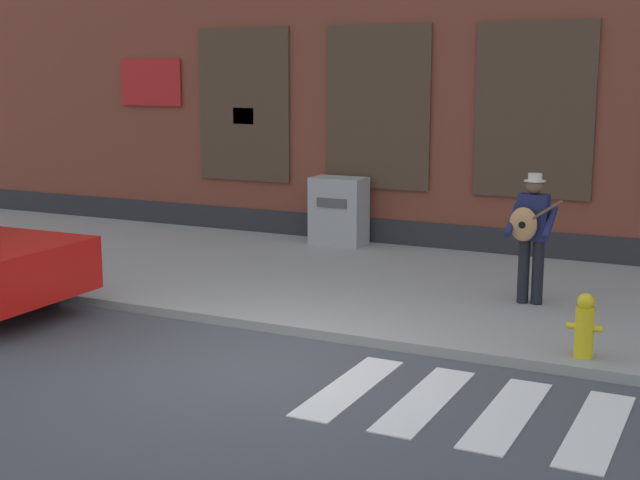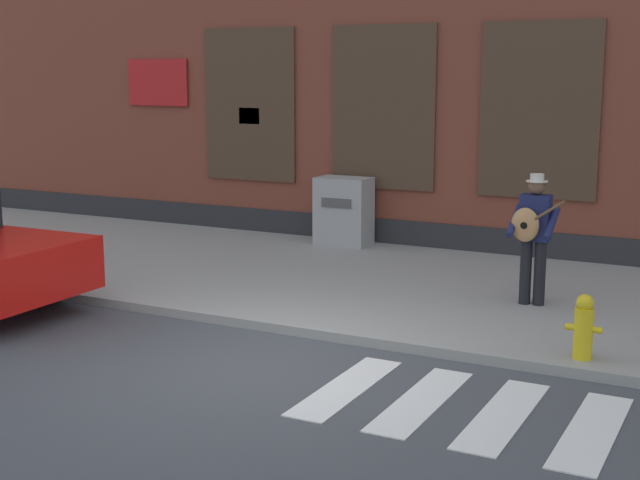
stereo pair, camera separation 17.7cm
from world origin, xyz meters
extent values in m
plane|color=#424449|center=(0.00, 0.00, 0.00)|extent=(160.00, 160.00, 0.00)
cube|color=gray|center=(0.00, 3.74, 0.06)|extent=(28.00, 5.38, 0.12)
cube|color=#28282B|center=(0.00, 6.41, 0.28)|extent=(28.00, 0.04, 0.55)
cube|color=#473323|center=(-4.04, 6.40, 2.49)|extent=(1.92, 0.06, 2.81)
cube|color=black|center=(-4.04, 6.39, 2.49)|extent=(1.80, 0.03, 2.69)
cube|color=#473323|center=(-1.35, 6.40, 2.49)|extent=(1.92, 0.06, 2.81)
cube|color=black|center=(-1.35, 6.39, 2.49)|extent=(1.80, 0.03, 2.69)
cube|color=#473323|center=(1.35, 6.40, 2.49)|extent=(1.92, 0.06, 2.81)
cube|color=black|center=(1.35, 6.39, 2.49)|extent=(1.80, 0.03, 2.69)
cube|color=red|center=(-6.14, 6.39, 2.90)|extent=(1.40, 0.04, 0.90)
cube|color=yellow|center=(-4.04, 6.38, 2.29)|extent=(0.44, 0.02, 0.30)
cube|color=silver|center=(1.16, -0.25, 0.01)|extent=(0.42, 1.90, 0.01)
cube|color=silver|center=(1.95, -0.25, 0.01)|extent=(0.42, 1.90, 0.01)
cube|color=silver|center=(2.75, -0.25, 0.01)|extent=(0.42, 1.90, 0.01)
cube|color=silver|center=(3.55, -0.25, 0.01)|extent=(0.42, 1.90, 0.01)
cube|color=silver|center=(-2.96, 0.59, 0.74)|extent=(0.06, 0.24, 0.12)
cube|color=silver|center=(-2.95, -0.55, 0.74)|extent=(0.06, 0.24, 0.12)
cylinder|color=black|center=(-3.89, 0.88, 0.33)|extent=(0.66, 0.25, 0.66)
cylinder|color=black|center=(2.18, 3.40, 0.54)|extent=(0.15, 0.15, 0.85)
cylinder|color=black|center=(2.00, 3.38, 0.54)|extent=(0.15, 0.15, 0.85)
cube|color=#191E47|center=(2.09, 3.40, 1.26)|extent=(0.38, 0.23, 0.60)
sphere|color=brown|center=(2.09, 3.40, 1.67)|extent=(0.22, 0.22, 0.22)
cylinder|color=beige|center=(2.09, 3.40, 1.73)|extent=(0.28, 0.28, 0.02)
cylinder|color=beige|center=(2.09, 3.40, 1.78)|extent=(0.18, 0.18, 0.09)
cylinder|color=#191E47|center=(2.32, 3.30, 1.22)|extent=(0.10, 0.51, 0.39)
cylinder|color=#191E47|center=(1.84, 3.31, 1.22)|extent=(0.10, 0.51, 0.39)
ellipsoid|color=#B77F4C|center=(2.00, 3.22, 1.19)|extent=(0.36, 0.13, 0.44)
cylinder|color=black|center=(2.00, 3.16, 1.19)|extent=(0.09, 0.01, 0.09)
cylinder|color=brown|center=(2.26, 3.20, 1.37)|extent=(0.47, 0.04, 0.34)
cube|color=#9E9E9E|center=(-1.89, 5.98, 0.71)|extent=(0.94, 0.57, 1.18)
cube|color=#4C4C4C|center=(-1.89, 5.69, 0.89)|extent=(0.56, 0.02, 0.16)
cylinder|color=gold|center=(3.13, 1.40, 0.39)|extent=(0.20, 0.20, 0.55)
sphere|color=gold|center=(3.13, 1.40, 0.73)|extent=(0.18, 0.18, 0.18)
cylinder|color=gold|center=(2.99, 1.40, 0.45)|extent=(0.10, 0.07, 0.07)
cylinder|color=gold|center=(3.27, 1.40, 0.45)|extent=(0.10, 0.07, 0.07)
camera|label=1|loc=(4.64, -7.95, 3.10)|focal=50.00mm
camera|label=2|loc=(4.79, -7.87, 3.10)|focal=50.00mm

